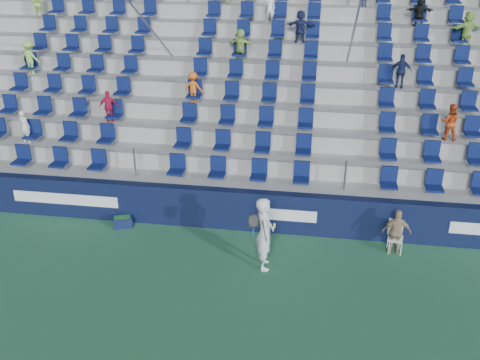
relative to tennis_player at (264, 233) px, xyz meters
The scene contains 7 objects.
ground 1.97m from the tennis_player, 126.93° to the right, with size 70.00×70.00×0.00m, color #2D6944.
sponsor_wall 2.09m from the tennis_player, 119.90° to the left, with size 24.00×0.32×1.20m.
grandstand 7.05m from the tennis_player, 98.49° to the left, with size 24.00×8.17×6.63m.
tennis_player is the anchor object (origin of this frame).
line_judge_chair 3.61m from the tennis_player, 20.84° to the left, with size 0.45×0.46×0.88m.
line_judge 3.55m from the tennis_player, 18.70° to the left, with size 0.75×0.31×1.28m, color tan.
ball_bin 4.53m from the tennis_player, 161.91° to the left, with size 0.63×0.52×0.30m.
Camera 1 is at (2.11, -9.93, 7.87)m, focal length 40.00 mm.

